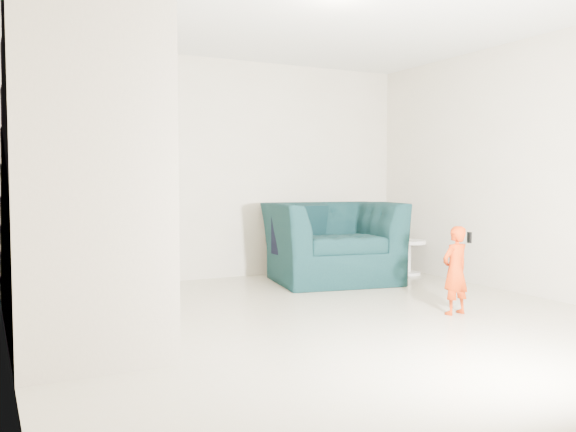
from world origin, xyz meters
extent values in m
plane|color=tan|center=(0.00, 0.00, 0.00)|extent=(5.50, 5.50, 0.00)
plane|color=#BDB199|center=(0.00, 2.75, 1.35)|extent=(5.00, 0.00, 5.00)
plane|color=#BDB199|center=(-2.50, 0.00, 1.35)|extent=(0.00, 5.50, 5.50)
plane|color=#BDB199|center=(2.50, 0.00, 1.35)|extent=(0.00, 5.50, 5.50)
imported|color=black|center=(1.10, 1.91, 0.47)|extent=(1.66, 1.51, 0.95)
imported|color=#A42805|center=(1.17, -0.15, 0.40)|extent=(0.31, 0.23, 0.80)
cylinder|color=white|center=(2.25, 1.92, 0.42)|extent=(0.44, 0.44, 0.04)
cylinder|color=white|center=(2.25, 1.92, 0.20)|extent=(0.07, 0.07, 0.40)
cylinder|color=white|center=(2.25, 1.92, 0.02)|extent=(0.31, 0.31, 0.03)
cube|color=#ADA089|center=(-2.00, 2.35, 0.14)|extent=(1.00, 0.30, 0.27)
cube|color=#ADA089|center=(-2.00, 2.05, 0.27)|extent=(1.00, 0.30, 0.54)
cube|color=#ADA089|center=(-2.00, 1.75, 0.41)|extent=(1.00, 0.30, 0.81)
cube|color=#ADA089|center=(-2.00, 1.45, 0.54)|extent=(1.00, 0.30, 1.08)
cube|color=#ADA089|center=(-2.00, 1.15, 0.68)|extent=(1.00, 0.30, 1.35)
cube|color=#ADA089|center=(-2.00, 0.85, 0.81)|extent=(1.00, 0.30, 1.62)
cube|color=#ADA089|center=(-2.00, 0.55, 0.95)|extent=(1.00, 0.30, 1.89)
cube|color=#ADA089|center=(-2.00, 0.25, 1.08)|extent=(1.00, 0.30, 2.16)
cube|color=#ADA089|center=(-2.00, -0.05, 1.22)|extent=(1.00, 0.30, 2.43)
cube|color=#ADA089|center=(-2.00, -0.35, 1.35)|extent=(1.00, 0.30, 2.70)
cylinder|color=silver|center=(-1.50, 1.00, 2.25)|extent=(0.04, 3.03, 2.73)
cylinder|color=silver|center=(-1.50, 2.50, 0.50)|extent=(0.04, 0.04, 1.00)
cube|color=black|center=(1.00, 2.26, 0.72)|extent=(0.42, 0.20, 0.41)
cube|color=black|center=(0.44, 1.95, 0.60)|extent=(0.04, 0.45, 0.50)
cube|color=black|center=(1.28, -0.20, 0.70)|extent=(0.03, 0.05, 0.10)
camera|label=1|loc=(-2.65, -4.34, 1.22)|focal=38.00mm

